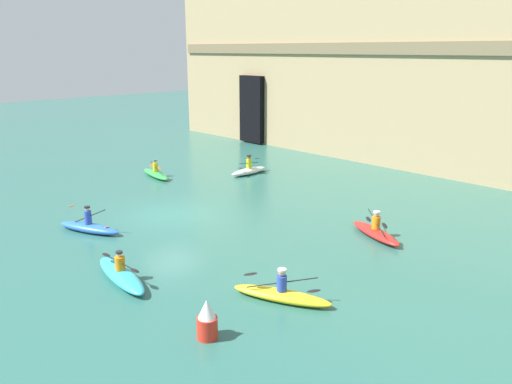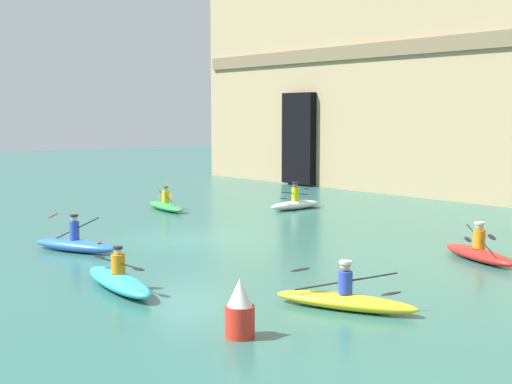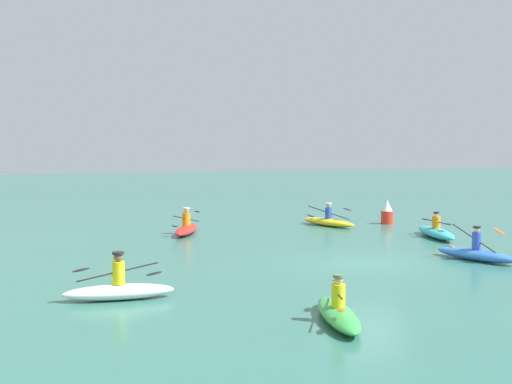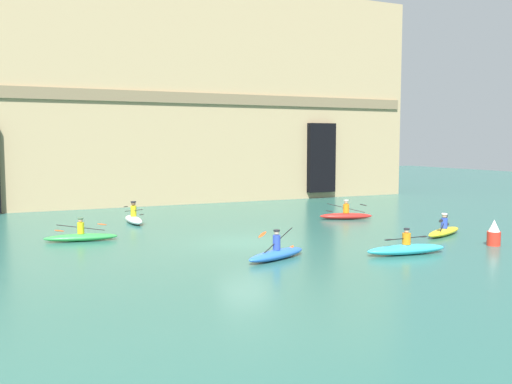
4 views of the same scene
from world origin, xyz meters
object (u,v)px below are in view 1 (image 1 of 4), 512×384
(kayak_blue, at_px, (89,227))
(kayak_white, at_px, (249,170))
(kayak_yellow, at_px, (282,294))
(kayak_cyan, at_px, (121,274))
(kayak_red, at_px, (375,232))
(kayak_green, at_px, (156,173))
(marker_buoy, at_px, (207,321))

(kayak_blue, height_order, kayak_white, kayak_white)
(kayak_blue, relative_size, kayak_yellow, 0.97)
(kayak_white, bearing_deg, kayak_cyan, 30.68)
(kayak_cyan, xyz_separation_m, kayak_red, (3.65, 9.68, 0.00))
(kayak_cyan, distance_m, kayak_white, 15.46)
(kayak_cyan, height_order, kayak_red, kayak_red)
(kayak_cyan, bearing_deg, kayak_white, 128.83)
(kayak_blue, bearing_deg, kayak_green, -72.57)
(kayak_cyan, relative_size, kayak_green, 1.07)
(kayak_green, bearing_deg, kayak_yellow, -10.32)
(kayak_cyan, height_order, kayak_yellow, kayak_yellow)
(kayak_green, relative_size, kayak_yellow, 1.04)
(kayak_yellow, bearing_deg, kayak_green, 136.08)
(kayak_red, distance_m, marker_buoy, 9.81)
(kayak_red, relative_size, marker_buoy, 2.74)
(kayak_cyan, height_order, marker_buoy, marker_buoy)
(kayak_green, bearing_deg, kayak_blue, -40.15)
(kayak_blue, height_order, kayak_red, kayak_blue)
(kayak_red, xyz_separation_m, marker_buoy, (1.11, -9.74, 0.29))
(kayak_blue, bearing_deg, kayak_white, -99.83)
(kayak_cyan, bearing_deg, kayak_blue, 173.21)
(kayak_red, xyz_separation_m, kayak_yellow, (1.06, -6.78, -0.02))
(kayak_red, height_order, kayak_yellow, kayak_red)
(kayak_green, relative_size, kayak_red, 1.07)
(kayak_white, height_order, marker_buoy, kayak_white)
(kayak_cyan, xyz_separation_m, marker_buoy, (4.75, -0.06, 0.29))
(kayak_cyan, relative_size, kayak_yellow, 1.11)
(kayak_blue, distance_m, kayak_yellow, 9.98)
(kayak_blue, relative_size, kayak_green, 0.94)
(kayak_blue, xyz_separation_m, kayak_white, (-2.78, 11.92, 0.03))
(kayak_cyan, relative_size, marker_buoy, 3.13)
(kayak_blue, distance_m, kayak_cyan, 5.33)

